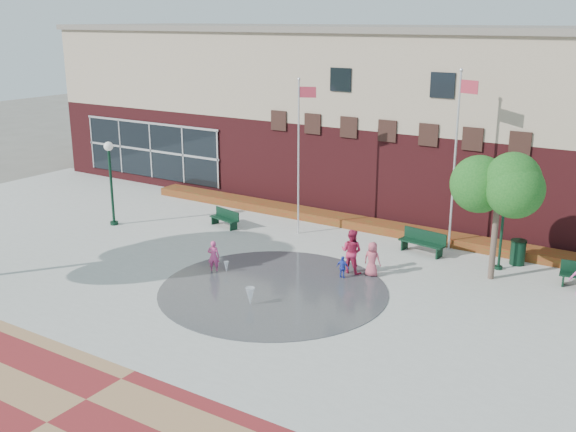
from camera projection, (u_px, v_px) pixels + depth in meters
The scene contains 20 objects.
ground at pixel (223, 320), 22.23m from camera, with size 120.00×120.00×0.00m, color #666056.
plaza_concrete at pixel (288, 282), 25.46m from camera, with size 46.00×18.00×0.01m, color #A8A8A0.
paver_band at pixel (47, 423), 16.59m from camera, with size 46.00×6.00×0.01m, color maroon.
splash_pad at pixel (273, 290), 24.65m from camera, with size 8.40×8.40×0.01m, color #383A3D.
library_building at pixel (428, 117), 35.01m from camera, with size 44.40×10.40×9.20m.
flower_bed at pixel (376, 231), 31.59m from camera, with size 26.00×1.20×0.40m, color #A80C10.
flagpole_left at pixel (299, 149), 30.01m from camera, with size 0.79×0.34×7.11m.
flagpole_right at pixel (456, 152), 27.75m from camera, with size 0.90×0.37×7.66m.
lamp_left at pixel (110, 174), 31.74m from camera, with size 0.43×0.43×4.05m.
lamp_right at pixel (503, 219), 26.13m from camera, with size 0.36×0.36×3.37m.
bench_left at pixel (225, 222), 32.03m from camera, with size 1.75×0.84×0.85m.
bench_mid at pixel (422, 247), 28.38m from camera, with size 2.05×0.83×1.00m.
trash_can at pixel (518, 252), 27.08m from camera, with size 0.63×0.63×1.04m.
tree_mid at pixel (500, 177), 24.61m from camera, with size 3.25×3.25×5.48m.
water_jet_a at pixel (250, 306), 23.33m from camera, with size 0.33×0.33×0.64m, color white.
water_jet_b at pixel (226, 273), 26.32m from camera, with size 0.20×0.20×0.45m, color white.
child_splash at pixel (214, 256), 26.32m from camera, with size 0.46×0.30×1.27m, color #E3468A.
adult_red at pixel (351, 251), 26.09m from camera, with size 0.87×0.68×1.78m, color #B9234A.
adult_pink at pixel (372, 259), 25.83m from camera, with size 0.67×0.44×1.38m, color #BF4D60.
child_blue at pixel (343, 268), 25.64m from camera, with size 0.53×0.22×0.90m, color #293EC2.
Camera 1 is at (12.83, -15.94, 9.60)m, focal length 42.00 mm.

